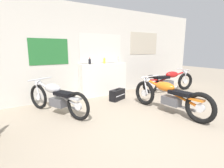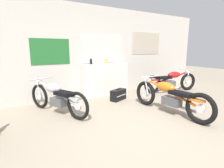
# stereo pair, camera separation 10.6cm
# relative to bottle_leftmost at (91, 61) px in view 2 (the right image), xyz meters

# --- Properties ---
(ground_plane) EXTENTS (24.00, 24.00, 0.00)m
(ground_plane) POSITION_rel_bottle_leftmost_xyz_m (-0.21, -2.85, -1.13)
(ground_plane) COLOR gray
(wall_back) EXTENTS (10.00, 0.07, 2.80)m
(wall_back) POSITION_rel_bottle_leftmost_xyz_m (-0.18, 0.22, 0.28)
(wall_back) COLOR beige
(wall_back) RESTS_ON ground_plane
(sill_counter) EXTENTS (1.61, 0.28, 1.04)m
(sill_counter) POSITION_rel_bottle_leftmost_xyz_m (0.51, 0.04, -0.61)
(sill_counter) COLOR silver
(sill_counter) RESTS_ON ground_plane
(bottle_leftmost) EXTENTS (0.07, 0.07, 0.20)m
(bottle_leftmost) POSITION_rel_bottle_leftmost_xyz_m (0.00, 0.00, 0.00)
(bottle_leftmost) COLOR black
(bottle_leftmost) RESTS_ON sill_counter
(bottle_left_center) EXTENTS (0.07, 0.07, 0.21)m
(bottle_left_center) POSITION_rel_bottle_leftmost_xyz_m (0.52, 0.02, 0.01)
(bottle_left_center) COLOR gold
(bottle_left_center) RESTS_ON sill_counter
(bottle_center) EXTENTS (0.06, 0.06, 0.19)m
(bottle_center) POSITION_rel_bottle_leftmost_xyz_m (1.06, 0.01, -0.00)
(bottle_center) COLOR #B7B2A8
(bottle_center) RESTS_ON sill_counter
(motorcycle_silver) EXTENTS (0.97, 1.84, 0.79)m
(motorcycle_silver) POSITION_rel_bottle_leftmost_xyz_m (-1.28, -0.87, -0.73)
(motorcycle_silver) COLOR black
(motorcycle_silver) RESTS_ON ground_plane
(motorcycle_orange) EXTENTS (0.64, 2.16, 0.81)m
(motorcycle_orange) POSITION_rel_bottle_leftmost_xyz_m (0.97, -2.21, -0.73)
(motorcycle_orange) COLOR black
(motorcycle_orange) RESTS_ON ground_plane
(motorcycle_red) EXTENTS (2.09, 0.71, 0.78)m
(motorcycle_red) POSITION_rel_bottle_leftmost_xyz_m (2.70, -0.79, -0.74)
(motorcycle_red) COLOR black
(motorcycle_red) RESTS_ON ground_plane
(hard_case_black) EXTENTS (0.58, 0.40, 0.34)m
(hard_case_black) POSITION_rel_bottle_leftmost_xyz_m (0.55, -0.69, -0.97)
(hard_case_black) COLOR black
(hard_case_black) RESTS_ON ground_plane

